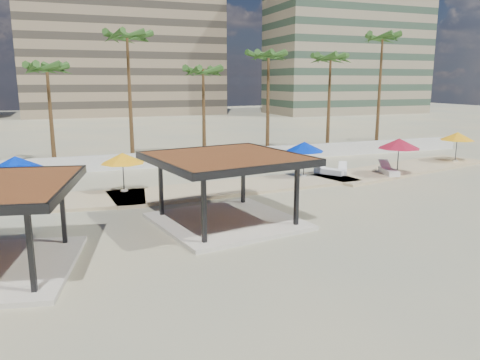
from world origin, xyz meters
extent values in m
plane|color=tan|center=(0.00, 0.00, 0.00)|extent=(200.00, 200.00, 0.00)
cube|color=#C6B284|center=(2.00, 7.00, 0.06)|extent=(16.24, 5.11, 0.24)
cube|color=#C6B284|center=(16.00, 8.50, 0.06)|extent=(16.49, 7.75, 0.24)
cube|color=silver|center=(0.00, 16.00, 0.60)|extent=(56.00, 0.30, 1.20)
cube|color=#847259|center=(4.00, 78.00, 14.00)|extent=(38.00, 16.00, 28.00)
cube|color=gray|center=(48.00, 66.00, 17.00)|extent=(32.00, 15.00, 34.00)
cube|color=beige|center=(-1.26, 0.30, 0.09)|extent=(7.14, 7.14, 0.19)
cube|color=black|center=(-3.15, -2.40, 1.58)|extent=(0.19, 0.19, 2.80)
cube|color=black|center=(-3.96, 2.19, 1.58)|extent=(0.19, 0.19, 2.80)
cube|color=black|center=(1.44, -1.59, 1.58)|extent=(0.19, 0.19, 2.80)
cube|color=black|center=(0.63, 3.00, 1.58)|extent=(0.19, 0.19, 2.80)
cube|color=brown|center=(-1.26, 0.30, 3.11)|extent=(7.35, 7.35, 0.26)
cube|color=black|center=(-0.70, -2.82, 3.11)|extent=(6.35, 1.24, 0.32)
cube|color=black|center=(-1.82, 3.42, 3.11)|extent=(6.35, 1.24, 0.32)
cube|color=black|center=(-4.38, -0.26, 3.11)|extent=(1.24, 6.35, 0.32)
cube|color=black|center=(1.86, 0.86, 3.11)|extent=(1.24, 6.35, 0.32)
cube|color=black|center=(-9.39, -4.90, 1.55)|extent=(0.19, 0.19, 2.74)
cube|color=black|center=(-8.45, -0.44, 1.55)|extent=(0.19, 0.19, 2.74)
cube|color=black|center=(-10.51, 0.84, 3.05)|extent=(6.18, 1.41, 0.31)
cube|color=black|center=(-8.12, -2.84, 3.05)|extent=(1.41, 6.18, 0.31)
cylinder|color=beige|center=(-5.05, 8.00, 0.23)|extent=(0.45, 0.45, 0.11)
cylinder|color=#262628|center=(-5.05, 8.00, 1.25)|extent=(0.06, 0.06, 2.15)
cone|color=#FEAA12|center=(-5.05, 8.00, 2.17)|extent=(2.99, 2.99, 0.63)
cylinder|color=beige|center=(13.36, 6.19, 0.24)|extent=(0.50, 0.50, 0.12)
cylinder|color=#262628|center=(13.36, 6.19, 1.38)|extent=(0.07, 0.07, 2.40)
cone|color=maroon|center=(13.36, 6.19, 2.41)|extent=(3.82, 3.82, 0.70)
cylinder|color=beige|center=(7.03, 8.07, 0.24)|extent=(0.47, 0.47, 0.11)
cylinder|color=#262628|center=(7.03, 8.07, 1.30)|extent=(0.07, 0.07, 2.23)
cone|color=#0026BE|center=(7.03, 8.07, 2.26)|extent=(3.27, 3.27, 0.65)
cylinder|color=beige|center=(21.61, 9.20, 0.24)|extent=(0.46, 0.46, 0.11)
cylinder|color=#262628|center=(21.61, 9.20, 1.29)|extent=(0.06, 0.06, 2.22)
cone|color=#FEAA12|center=(21.61, 9.20, 2.24)|extent=(3.22, 3.22, 0.65)
cylinder|color=beige|center=(-10.56, 5.80, 0.24)|extent=(0.53, 0.53, 0.13)
cylinder|color=#262628|center=(-10.56, 5.80, 1.46)|extent=(0.07, 0.07, 2.55)
cone|color=#0026BE|center=(-10.56, 5.80, 2.55)|extent=(4.09, 4.09, 0.74)
cube|color=white|center=(10.19, 8.14, 0.30)|extent=(1.50, 1.82, 0.25)
cube|color=white|center=(10.19, 8.14, 0.46)|extent=(1.50, 1.82, 0.05)
cube|color=white|center=(10.57, 8.72, 0.67)|extent=(0.83, 0.83, 0.45)
cube|color=white|center=(9.22, 8.26, 0.33)|extent=(1.78, 2.24, 0.30)
cube|color=white|center=(9.22, 8.26, 0.52)|extent=(1.78, 2.24, 0.06)
cube|color=white|center=(8.77, 8.98, 0.78)|extent=(1.00, 1.01, 0.55)
cube|color=white|center=(13.06, 6.70, 0.33)|extent=(1.36, 2.30, 0.30)
cube|color=white|center=(13.06, 6.70, 0.52)|extent=(1.36, 2.30, 0.07)
cube|color=white|center=(13.31, 7.51, 0.78)|extent=(0.91, 0.93, 0.55)
cone|color=brown|center=(-9.00, 18.10, 3.86)|extent=(0.36, 0.36, 7.72)
ellipsoid|color=#2B551E|center=(-9.00, 18.10, 7.47)|extent=(3.00, 3.00, 1.80)
cone|color=brown|center=(-3.00, 18.90, 5.11)|extent=(0.36, 0.36, 10.22)
ellipsoid|color=#2B551E|center=(-3.00, 18.90, 9.97)|extent=(3.00, 3.00, 1.80)
cone|color=brown|center=(3.00, 18.40, 3.80)|extent=(0.36, 0.36, 7.60)
ellipsoid|color=#2B551E|center=(3.00, 18.40, 7.35)|extent=(3.00, 3.00, 1.80)
cone|color=brown|center=(9.00, 18.60, 4.49)|extent=(0.36, 0.36, 8.97)
ellipsoid|color=#2B551E|center=(9.00, 18.60, 8.72)|extent=(3.00, 3.00, 1.80)
cone|color=brown|center=(15.00, 18.20, 4.42)|extent=(0.36, 0.36, 8.83)
ellipsoid|color=#2B551E|center=(15.00, 18.20, 8.58)|extent=(3.00, 3.00, 1.80)
cone|color=brown|center=(21.00, 18.80, 5.43)|extent=(0.36, 0.36, 10.86)
ellipsoid|color=#2B551E|center=(21.00, 18.80, 10.61)|extent=(3.00, 3.00, 1.80)
camera|label=1|loc=(-8.18, -19.83, 6.60)|focal=35.00mm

